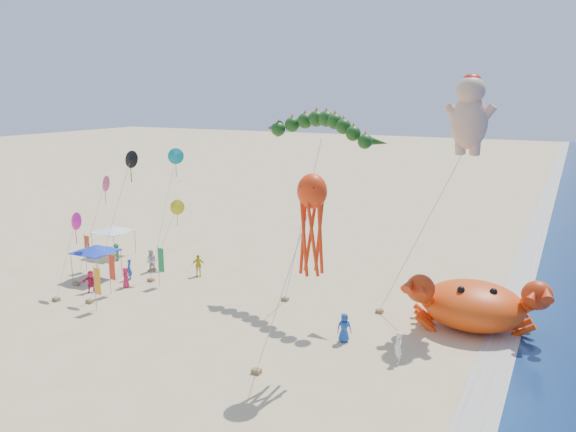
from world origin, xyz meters
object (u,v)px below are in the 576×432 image
Objects in this scene: octopus_kite at (312,217)px; canopy_white at (113,229)px; dragon_kite at (320,132)px; cherub_kite at (469,113)px; canopy_blue at (96,249)px; crab_inflatable at (473,304)px.

octopus_kite reaches higher than canopy_white.
octopus_kite is at bearing -67.91° from dragon_kite.
cherub_kite is 32.64m from canopy_white.
canopy_white is at bearing 122.70° from canopy_blue.
dragon_kite reaches higher than canopy_blue.
crab_inflatable is 13.53m from octopus_kite.
octopus_kite reaches higher than crab_inflatable.
dragon_kite reaches higher than octopus_kite.
dragon_kite is 0.83× the size of cherub_kite.
canopy_blue is 6.67m from canopy_white.
cherub_kite is at bearing 11.88° from canopy_blue.
octopus_kite is 23.22m from canopy_blue.
cherub_kite reaches higher than octopus_kite.
crab_inflatable is 2.68× the size of canopy_white.
crab_inflatable is at bearing -5.46° from dragon_kite.
crab_inflatable is 0.54× the size of cherub_kite.
canopy_blue is (-21.64, 5.93, -5.98)m from octopus_kite.
cherub_kite is at bearing 0.17° from canopy_white.
dragon_kite reaches higher than crab_inflatable.
canopy_white is (-25.24, 11.55, -5.98)m from octopus_kite.
dragon_kite is 1.22× the size of octopus_kite.
canopy_blue and canopy_white have the same top height.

